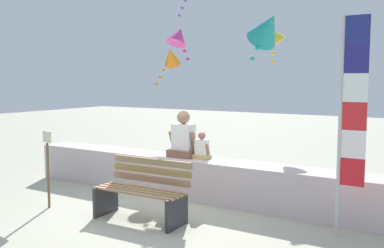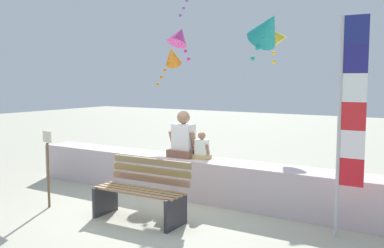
{
  "view_description": "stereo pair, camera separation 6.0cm",
  "coord_description": "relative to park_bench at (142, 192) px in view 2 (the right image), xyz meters",
  "views": [
    {
      "loc": [
        4.01,
        -5.49,
        2.07
      ],
      "look_at": [
        -0.0,
        0.97,
        1.3
      ],
      "focal_mm": 41.14,
      "sensor_mm": 36.0,
      "label": 1
    },
    {
      "loc": [
        4.06,
        -5.46,
        2.07
      ],
      "look_at": [
        -0.0,
        0.97,
        1.3
      ],
      "focal_mm": 41.14,
      "sensor_mm": 36.0,
      "label": 2
    }
  ],
  "objects": [
    {
      "name": "seawall_ledge",
      "position": [
        -0.03,
        1.44,
        -0.06
      ],
      "size": [
        6.95,
        0.64,
        0.7
      ],
      "primitive_type": "cube",
      "color": "beige",
      "rests_on": "ground"
    },
    {
      "name": "flag_banner",
      "position": [
        2.73,
        0.8,
        1.24
      ],
      "size": [
        0.35,
        0.05,
        2.87
      ],
      "color": "#B7B7BC",
      "rests_on": "ground"
    },
    {
      "name": "ground_plane",
      "position": [
        -0.03,
        0.48,
        -0.4
      ],
      "size": [
        40.0,
        40.0,
        0.0
      ],
      "primitive_type": "plane",
      "color": "#AEAC96"
    },
    {
      "name": "person_adult",
      "position": [
        -0.23,
        1.46,
        0.61
      ],
      "size": [
        0.54,
        0.39,
        0.82
      ],
      "color": "brown",
      "rests_on": "seawall_ledge"
    },
    {
      "name": "kite_yellow",
      "position": [
        0.45,
        3.93,
        2.59
      ],
      "size": [
        0.63,
        0.6,
        0.84
      ],
      "color": "yellow"
    },
    {
      "name": "person_child",
      "position": [
        0.15,
        1.47,
        0.48
      ],
      "size": [
        0.31,
        0.23,
        0.47
      ],
      "color": "tan",
      "rests_on": "seawall_ledge"
    },
    {
      "name": "kite_teal",
      "position": [
        0.96,
        2.36,
        2.57
      ],
      "size": [
        0.96,
        0.9,
        0.97
      ],
      "color": "teal"
    },
    {
      "name": "sign_post",
      "position": [
        -1.67,
        -0.33,
        0.34
      ],
      "size": [
        0.24,
        0.07,
        1.25
      ],
      "color": "brown",
      "rests_on": "ground"
    },
    {
      "name": "kite_magenta",
      "position": [
        -1.78,
        3.66,
        2.67
      ],
      "size": [
        0.63,
        0.69,
        0.86
      ],
      "color": "#DB3D9E"
    },
    {
      "name": "park_bench",
      "position": [
        0.0,
        0.0,
        0.0
      ],
      "size": [
        1.43,
        0.65,
        0.88
      ],
      "color": "#9B7350",
      "rests_on": "ground"
    },
    {
      "name": "kite_orange",
      "position": [
        -2.53,
        4.42,
        2.26
      ],
      "size": [
        0.72,
        0.72,
        1.07
      ],
      "color": "orange"
    }
  ]
}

